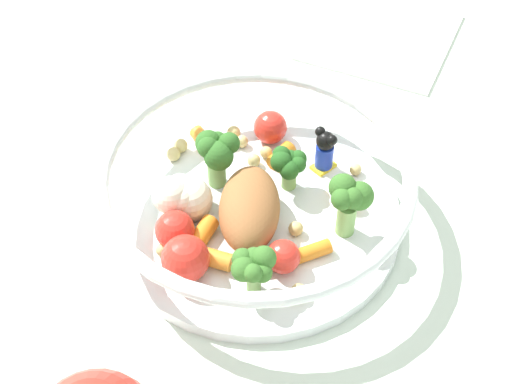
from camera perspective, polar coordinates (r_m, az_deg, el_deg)
The scene contains 3 objects.
ground_plane at distance 0.55m, azimuth -2.08°, elevation -2.37°, with size 2.40×2.40×0.00m, color silver.
food_container at distance 0.53m, azimuth -0.49°, elevation -0.26°, with size 0.23×0.23×0.06m.
folded_napkin at distance 0.73m, azimuth 9.63°, elevation 11.91°, with size 0.13×0.13×0.01m, color white.
Camera 1 is at (-0.23, 0.28, 0.42)m, focal length 51.55 mm.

